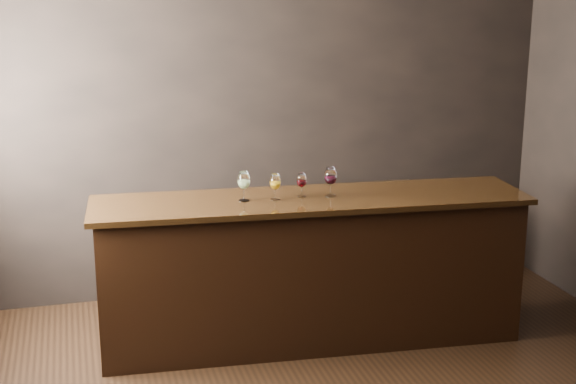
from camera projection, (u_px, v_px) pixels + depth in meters
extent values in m
cube|color=black|center=(256.00, 126.00, 6.63)|extent=(5.00, 0.02, 2.80)
cube|color=black|center=(311.00, 272.00, 5.79)|extent=(3.03, 0.88, 1.05)
cube|color=black|center=(311.00, 200.00, 5.66)|extent=(3.13, 0.95, 0.04)
cube|color=black|center=(284.00, 244.00, 6.71)|extent=(2.41, 0.40, 0.87)
cylinder|color=white|center=(244.00, 200.00, 5.56)|extent=(0.07, 0.07, 0.00)
cylinder|color=white|center=(244.00, 195.00, 5.55)|extent=(0.01, 0.01, 0.08)
ellipsoid|color=white|center=(244.00, 180.00, 5.53)|extent=(0.09, 0.09, 0.12)
cylinder|color=white|center=(244.00, 172.00, 5.51)|extent=(0.07, 0.07, 0.01)
ellipsoid|color=#ACB869|center=(244.00, 183.00, 5.53)|extent=(0.07, 0.07, 0.06)
cylinder|color=white|center=(275.00, 199.00, 5.59)|extent=(0.07, 0.07, 0.00)
cylinder|color=white|center=(275.00, 194.00, 5.58)|extent=(0.01, 0.01, 0.07)
ellipsoid|color=white|center=(275.00, 182.00, 5.55)|extent=(0.08, 0.08, 0.11)
cylinder|color=white|center=(275.00, 175.00, 5.54)|extent=(0.06, 0.06, 0.01)
ellipsoid|color=orange|center=(275.00, 184.00, 5.56)|extent=(0.06, 0.06, 0.05)
cylinder|color=white|center=(302.00, 196.00, 5.67)|extent=(0.06, 0.06, 0.00)
cylinder|color=white|center=(302.00, 192.00, 5.66)|extent=(0.01, 0.01, 0.06)
ellipsoid|color=white|center=(302.00, 180.00, 5.64)|extent=(0.07, 0.07, 0.10)
cylinder|color=white|center=(302.00, 174.00, 5.63)|extent=(0.05, 0.05, 0.01)
ellipsoid|color=black|center=(302.00, 183.00, 5.65)|extent=(0.06, 0.06, 0.05)
cylinder|color=white|center=(330.00, 196.00, 5.68)|extent=(0.08, 0.08, 0.00)
cylinder|color=white|center=(330.00, 190.00, 5.67)|extent=(0.01, 0.01, 0.08)
ellipsoid|color=white|center=(331.00, 176.00, 5.64)|extent=(0.09, 0.09, 0.13)
cylinder|color=white|center=(331.00, 168.00, 5.63)|extent=(0.07, 0.07, 0.01)
ellipsoid|color=black|center=(331.00, 179.00, 5.65)|extent=(0.07, 0.07, 0.06)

